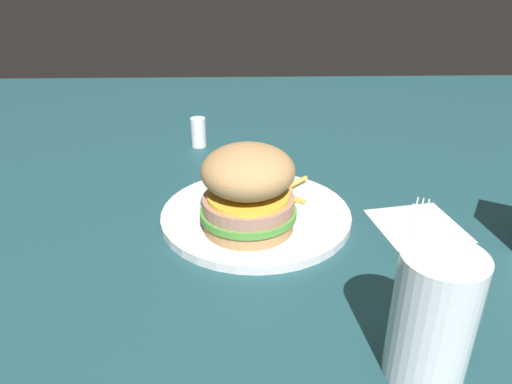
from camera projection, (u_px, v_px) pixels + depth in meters
ground_plane at (273, 213)px, 0.69m from camera, size 1.60×1.60×0.00m
plate at (256, 215)px, 0.68m from camera, size 0.26×0.26×0.01m
sandwich at (248, 189)px, 0.61m from camera, size 0.12×0.12×0.11m
fries_pile at (278, 189)px, 0.73m from camera, size 0.11×0.08×0.01m
napkin at (417, 225)px, 0.66m from camera, size 0.13×0.13×0.00m
fork at (418, 223)px, 0.66m from camera, size 0.09×0.16×0.00m
drink_glass at (432, 323)px, 0.41m from camera, size 0.07×0.07×0.12m
salt_shaker at (198, 132)px, 0.91m from camera, size 0.03×0.03×0.06m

